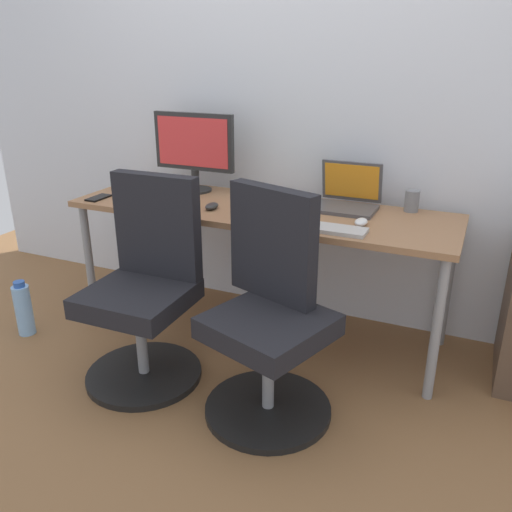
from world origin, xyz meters
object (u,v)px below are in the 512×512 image
(office_chair_left, at_px, (146,291))
(open_laptop, at_px, (347,197))
(desktop_monitor, at_px, (194,147))
(coffee_mug, at_px, (253,211))
(office_chair_right, at_px, (270,317))
(water_bottle_on_floor, at_px, (24,309))

(office_chair_left, relative_size, open_laptop, 3.03)
(desktop_monitor, xyz_separation_m, coffee_mug, (0.52, -0.37, -0.20))
(office_chair_left, relative_size, desktop_monitor, 1.96)
(desktop_monitor, height_order, coffee_mug, desktop_monitor)
(office_chair_right, xyz_separation_m, open_laptop, (0.10, 0.75, 0.34))
(office_chair_left, distance_m, desktop_monitor, 0.92)
(office_chair_right, distance_m, desktop_monitor, 1.19)
(desktop_monitor, relative_size, coffee_mug, 5.22)
(office_chair_left, height_order, open_laptop, office_chair_left)
(water_bottle_on_floor, relative_size, desktop_monitor, 0.65)
(desktop_monitor, bearing_deg, office_chair_left, -78.34)
(water_bottle_on_floor, bearing_deg, desktop_monitor, 46.53)
(open_laptop, bearing_deg, desktop_monitor, -179.24)
(office_chair_right, height_order, desktop_monitor, desktop_monitor)
(office_chair_left, distance_m, coffee_mug, 0.62)
(office_chair_right, distance_m, open_laptop, 0.83)
(office_chair_right, xyz_separation_m, desktop_monitor, (-0.77, 0.74, 0.53))
(water_bottle_on_floor, relative_size, open_laptop, 1.00)
(office_chair_right, bearing_deg, open_laptop, 82.15)
(open_laptop, bearing_deg, office_chair_right, -97.85)
(office_chair_right, bearing_deg, water_bottle_on_floor, 179.06)
(desktop_monitor, distance_m, open_laptop, 0.89)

